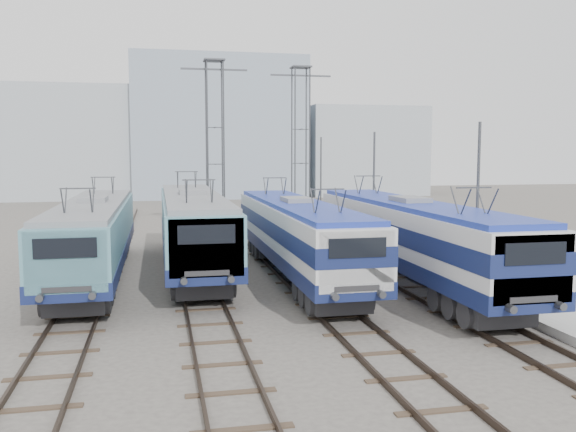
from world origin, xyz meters
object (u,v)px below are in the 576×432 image
at_px(locomotive_far_left, 94,233).
at_px(mast_front, 477,210).
at_px(locomotive_center_left, 193,224).
at_px(safety_cone, 499,285).
at_px(locomotive_center_right, 297,231).
at_px(catenary_tower_west, 215,140).
at_px(locomotive_far_right, 411,234).
at_px(catenary_tower_east, 301,141).
at_px(mast_mid, 374,191).
at_px(mast_rear, 321,182).

bearing_deg(locomotive_far_left, mast_front, -22.28).
xyz_separation_m(locomotive_center_left, safety_cone, (11.49, -8.83, -1.71)).
relative_size(locomotive_center_right, catenary_tower_west, 1.45).
bearing_deg(locomotive_center_right, locomotive_far_left, 169.11).
bearing_deg(locomotive_center_left, locomotive_center_right, -38.02).
height_order(locomotive_far_left, locomotive_center_right, locomotive_far_left).
height_order(locomotive_far_left, locomotive_far_right, locomotive_far_right).
bearing_deg(catenary_tower_east, mast_mid, -78.14).
height_order(locomotive_far_right, catenary_tower_east, catenary_tower_east).
distance_m(locomotive_center_left, catenary_tower_west, 12.89).
height_order(catenary_tower_west, safety_cone, catenary_tower_west).
xyz_separation_m(catenary_tower_west, safety_cone, (9.24, -20.76, -6.06)).
xyz_separation_m(locomotive_far_left, mast_front, (15.35, -6.29, 1.30)).
relative_size(catenary_tower_west, catenary_tower_east, 1.00).
bearing_deg(locomotive_far_right, catenary_tower_east, 90.72).
height_order(locomotive_far_left, safety_cone, locomotive_far_left).
xyz_separation_m(locomotive_center_right, locomotive_far_right, (4.50, -2.35, 0.07)).
relative_size(locomotive_center_left, catenary_tower_east, 1.54).
bearing_deg(catenary_tower_east, safety_cone, -83.13).
bearing_deg(locomotive_center_right, mast_mid, 49.52).
bearing_deg(safety_cone, mast_rear, 91.48).
distance_m(locomotive_far_right, safety_cone, 4.24).
bearing_deg(safety_cone, locomotive_far_right, 130.01).
relative_size(catenary_tower_east, safety_cone, 21.27).
xyz_separation_m(locomotive_far_right, catenary_tower_east, (-0.25, 19.79, 4.34)).
bearing_deg(locomotive_center_left, mast_rear, 55.73).
bearing_deg(mast_rear, locomotive_far_right, -94.85).
bearing_deg(locomotive_far_right, safety_cone, -49.99).
relative_size(mast_front, mast_rear, 1.00).
distance_m(locomotive_center_right, mast_mid, 9.86).
bearing_deg(mast_front, safety_cone, -49.71).
bearing_deg(safety_cone, catenary_tower_east, 96.87).
distance_m(locomotive_center_right, catenary_tower_east, 18.48).
relative_size(locomotive_far_left, safety_cone, 31.18).
bearing_deg(catenary_tower_east, locomotive_center_left, -122.15).
distance_m(locomotive_far_left, locomotive_far_right, 14.10).
bearing_deg(locomotive_far_right, locomotive_center_right, 152.45).
height_order(mast_mid, safety_cone, mast_mid).
distance_m(mast_front, mast_rear, 24.00).
distance_m(locomotive_center_right, locomotive_far_right, 5.08).
bearing_deg(locomotive_far_right, mast_mid, 79.30).
distance_m(locomotive_far_right, mast_mid, 10.03).
relative_size(locomotive_center_right, safety_cone, 30.94).
bearing_deg(locomotive_center_left, safety_cone, -37.55).
relative_size(locomotive_far_left, locomotive_center_right, 1.01).
relative_size(locomotive_center_left, mast_mid, 2.63).
xyz_separation_m(locomotive_far_left, mast_mid, (15.35, 5.71, 1.30)).
height_order(locomotive_far_left, mast_rear, mast_rear).
bearing_deg(catenary_tower_east, locomotive_far_left, -130.15).
bearing_deg(locomotive_far_left, mast_rear, 49.08).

